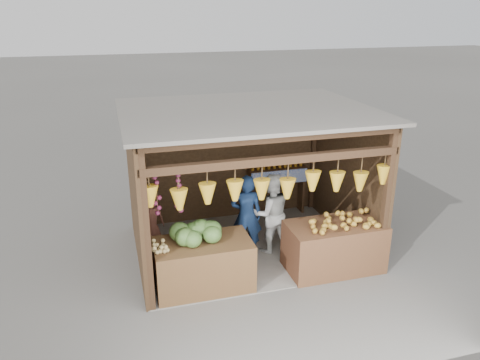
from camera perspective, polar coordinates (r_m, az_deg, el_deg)
The scene contains 12 objects.
ground at distance 8.97m, azimuth 0.88°, elevation -8.27°, with size 80.00×80.00×0.00m, color #514F49.
stall_structure at distance 8.26m, azimuth 0.81°, elevation 1.76°, with size 4.30×3.30×2.66m.
back_shelf at distance 10.03m, azimuth 4.54°, elevation 0.34°, with size 1.25×0.32×1.32m.
counter_left at distance 7.65m, azimuth -4.52°, elevation -10.27°, with size 1.55×0.85×0.82m, color #4E2E1A.
counter_right at distance 8.29m, azimuth 11.39°, elevation -7.96°, with size 1.64×0.85×0.85m, color #4A2918.
stool at distance 8.77m, azimuth -10.57°, elevation -8.40°, with size 0.28×0.28×0.27m, color black.
man_standing at distance 8.41m, azimuth 0.78°, elevation -4.40°, with size 0.57×0.37×1.55m, color #122547.
woman_standing at distance 8.58m, azimuth 3.79°, elevation -4.05°, with size 0.74×0.58×1.52m, color silver.
vendor_seated at distance 8.49m, azimuth -10.84°, elevation -4.74°, with size 0.47×0.31×0.97m, color brown.
melon_pile at distance 7.41m, azimuth -5.26°, elevation -6.33°, with size 1.00×0.50×0.32m, color #164612, non-canonical shape.
tanfruit_pile at distance 7.30m, azimuth -9.74°, elevation -7.84°, with size 0.34×0.40×0.13m, color #A47F4C, non-canonical shape.
mango_pile at distance 8.04m, azimuth 12.24°, elevation -4.69°, with size 1.40×0.64×0.22m, color #D05A1B, non-canonical shape.
Camera 1 is at (-2.29, -7.53, 4.31)m, focal length 35.00 mm.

